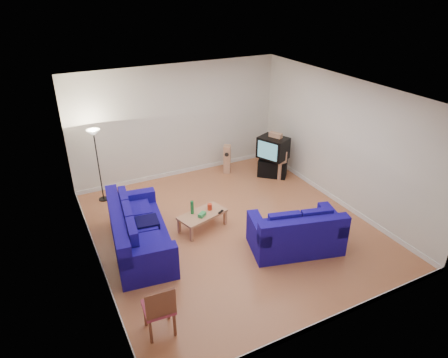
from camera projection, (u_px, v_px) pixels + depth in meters
name	position (u px, v px, depth m)	size (l,w,h in m)	color
room	(232.00, 168.00, 8.56)	(6.01, 6.51, 3.21)	brown
sofa_three_seat	(137.00, 234.00, 8.41)	(1.41, 2.65, 0.98)	#0E0377
sofa_loveseat	(296.00, 235.00, 8.40)	(2.08, 1.50, 0.94)	#0E0377
coffee_table	(202.00, 215.00, 9.10)	(1.21, 0.83, 0.40)	tan
bottle	(192.00, 207.00, 9.01)	(0.07, 0.07, 0.32)	#197233
tissue_box	(202.00, 215.00, 8.95)	(0.20, 0.11, 0.08)	green
red_canister	(210.00, 207.00, 9.19)	(0.11, 0.11, 0.15)	red
remote	(221.00, 212.00, 9.12)	(0.17, 0.05, 0.02)	black
tv_stand	(272.00, 168.00, 11.60)	(0.81, 0.45, 0.49)	black
av_receiver	(273.00, 159.00, 11.46)	(0.38, 0.31, 0.09)	black
television	(273.00, 148.00, 11.29)	(0.85, 0.95, 0.61)	black
centre_speaker	(276.00, 135.00, 11.16)	(0.37, 0.15, 0.13)	tan
speaker_left	(227.00, 159.00, 11.72)	(0.30, 0.32, 0.85)	tan
speaker_right	(281.00, 165.00, 11.36)	(0.28, 0.22, 0.83)	tan
floor_lamp	(95.00, 143.00, 9.72)	(0.33, 0.33, 1.93)	black
dining_chair	(159.00, 308.00, 6.28)	(0.51, 0.51, 1.00)	brown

